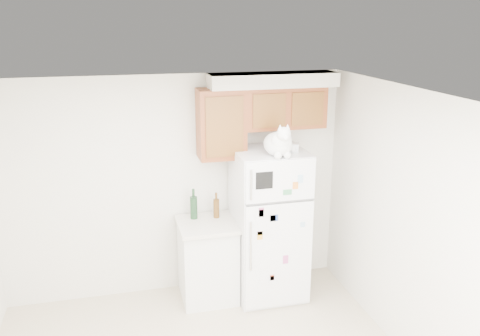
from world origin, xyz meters
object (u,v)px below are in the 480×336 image
object	(u,v)px
storage_box_front	(292,147)
bottle_amber	(216,205)
refrigerator	(269,224)
cat	(279,143)
base_counter	(208,260)
storage_box_back	(282,144)
bottle_green	(194,204)

from	to	relation	value
storage_box_front	bottle_amber	bearing A→B (deg)	-173.90
refrigerator	cat	size ratio (longest dim) A/B	3.28
base_counter	bottle_amber	bearing A→B (deg)	40.16
refrigerator	storage_box_front	size ratio (longest dim) A/B	11.33
storage_box_back	bottle_green	xyz separation A→B (m)	(-0.95, 0.17, -0.66)
refrigerator	bottle_amber	size ratio (longest dim) A/B	5.83
storage_box_back	bottle_amber	xyz separation A→B (m)	(-0.70, 0.14, -0.68)
bottle_amber	cat	bearing A→B (deg)	-34.58
cat	storage_box_front	world-z (taller)	cat
bottle_amber	storage_box_front	bearing A→B (deg)	-18.64
bottle_green	storage_box_back	bearing A→B (deg)	-10.10
storage_box_back	refrigerator	bearing A→B (deg)	-155.43
refrigerator	bottle_green	distance (m)	0.87
base_counter	bottle_amber	size ratio (longest dim) A/B	3.16
bottle_green	bottle_amber	distance (m)	0.25
base_counter	bottle_green	world-z (taller)	bottle_green
storage_box_back	storage_box_front	world-z (taller)	storage_box_back
base_counter	cat	bearing A→B (deg)	-22.52
cat	storage_box_front	distance (m)	0.25
refrigerator	storage_box_back	size ratio (longest dim) A/B	9.44
refrigerator	base_counter	xyz separation A→B (m)	(-0.69, 0.07, -0.39)
base_counter	cat	world-z (taller)	cat
storage_box_front	bottle_green	size ratio (longest dim) A/B	0.44
bottle_green	storage_box_front	bearing A→B (deg)	-16.12
storage_box_back	bottle_green	world-z (taller)	storage_box_back
cat	bottle_green	xyz separation A→B (m)	(-0.83, 0.44, -0.74)
base_counter	storage_box_front	world-z (taller)	storage_box_front
storage_box_back	storage_box_front	bearing A→B (deg)	-54.60
storage_box_front	bottle_amber	size ratio (longest dim) A/B	0.51
storage_box_front	bottle_amber	xyz separation A→B (m)	(-0.77, 0.26, -0.68)
refrigerator	storage_box_front	world-z (taller)	storage_box_front
refrigerator	bottle_green	bearing A→B (deg)	165.08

